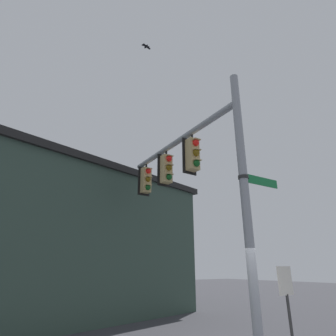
# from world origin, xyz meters

# --- Properties ---
(signal_pole) EXTENTS (0.22, 0.22, 7.16)m
(signal_pole) POSITION_xyz_m (0.00, 0.00, 3.58)
(signal_pole) COLOR gray
(signal_pole) RESTS_ON ground
(mast_arm) EXTENTS (0.50, 5.99, 0.20)m
(mast_arm) POSITION_xyz_m (-0.15, -2.99, 6.30)
(mast_arm) COLOR gray
(traffic_light_nearest_pole) EXTENTS (0.54, 0.49, 1.31)m
(traffic_light_nearest_pole) POSITION_xyz_m (-0.10, -2.02, 5.50)
(traffic_light_nearest_pole) COLOR black
(traffic_light_mid_inner) EXTENTS (0.54, 0.49, 1.31)m
(traffic_light_mid_inner) POSITION_xyz_m (-0.18, -3.64, 5.50)
(traffic_light_mid_inner) COLOR black
(traffic_light_mid_outer) EXTENTS (0.54, 0.49, 1.31)m
(traffic_light_mid_outer) POSITION_xyz_m (-0.27, -5.27, 5.50)
(traffic_light_mid_outer) COLOR black
(street_name_sign) EXTENTS (1.36, 0.26, 0.22)m
(street_name_sign) POSITION_xyz_m (-0.40, 0.02, 4.18)
(street_name_sign) COLOR #147238
(bird_flying) EXTENTS (0.30, 0.19, 0.08)m
(bird_flying) POSITION_xyz_m (1.86, -1.77, 8.61)
(bird_flying) COLOR black
(storefront_building) EXTENTS (15.28, 11.48, 6.45)m
(storefront_building) POSITION_xyz_m (2.45, -10.13, 3.24)
(storefront_building) COLOR #33473D
(storefront_building) RESTS_ON ground
(historical_marker) EXTENTS (0.60, 0.08, 2.13)m
(historical_marker) POSITION_xyz_m (-2.25, -0.76, 1.40)
(historical_marker) COLOR #333333
(historical_marker) RESTS_ON ground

